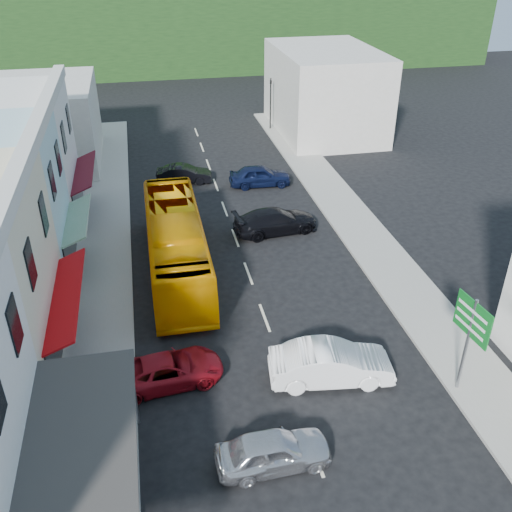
% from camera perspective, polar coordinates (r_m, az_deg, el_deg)
% --- Properties ---
extents(ground, '(120.00, 120.00, 0.00)m').
position_cam_1_polar(ground, '(23.79, 3.00, -11.80)').
color(ground, black).
rests_on(ground, ground).
extents(sidewalk_left, '(3.00, 52.00, 0.15)m').
position_cam_1_polar(sidewalk_left, '(31.44, -15.04, -1.14)').
color(sidewalk_left, gray).
rests_on(sidewalk_left, ground).
extents(sidewalk_right, '(3.00, 52.00, 0.15)m').
position_cam_1_polar(sidewalk_right, '(33.64, 11.20, 1.55)').
color(sidewalk_right, gray).
rests_on(sidewalk_right, ground).
extents(distant_block_left, '(8.00, 10.00, 6.00)m').
position_cam_1_polar(distant_block_left, '(46.44, -20.66, 12.24)').
color(distant_block_left, '#B7B2A8').
rests_on(distant_block_left, ground).
extents(distant_block_right, '(8.00, 12.00, 7.00)m').
position_cam_1_polar(distant_block_right, '(51.12, 6.90, 16.02)').
color(distant_block_right, '#B7B2A8').
rests_on(distant_block_right, ground).
extents(hillside, '(80.00, 26.00, 14.00)m').
position_cam_1_polar(hillside, '(82.68, -10.19, 23.50)').
color(hillside, black).
rests_on(hillside, ground).
extents(bus, '(2.55, 11.61, 3.10)m').
position_cam_1_polar(bus, '(29.73, -8.00, 1.05)').
color(bus, '#F39801').
rests_on(bus, ground).
extents(car_silver, '(4.45, 1.94, 1.40)m').
position_cam_1_polar(car_silver, '(20.16, 1.76, -18.81)').
color(car_silver, '#B9B9BE').
rests_on(car_silver, ground).
extents(car_white, '(4.59, 2.33, 1.40)m').
position_cam_1_polar(car_white, '(23.31, 7.48, -10.84)').
color(car_white, white).
rests_on(car_white, ground).
extents(car_red, '(4.78, 2.38, 1.40)m').
position_cam_1_polar(car_red, '(23.27, -8.77, -11.03)').
color(car_red, maroon).
rests_on(car_red, ground).
extents(car_black_near, '(4.69, 2.39, 1.40)m').
position_cam_1_polar(car_black_near, '(33.78, 1.97, 3.48)').
color(car_black_near, black).
rests_on(car_black_near, ground).
extents(car_navy_mid, '(4.47, 1.99, 1.40)m').
position_cam_1_polar(car_navy_mid, '(40.13, 0.40, 8.00)').
color(car_navy_mid, black).
rests_on(car_navy_mid, ground).
extents(car_black_far, '(4.61, 2.39, 1.40)m').
position_cam_1_polar(car_black_far, '(40.93, -7.23, 8.21)').
color(car_black_far, black).
rests_on(car_black_far, ground).
extents(pedestrian_left, '(0.61, 0.71, 1.70)m').
position_cam_1_polar(pedestrian_left, '(22.90, -16.07, -11.87)').
color(pedestrian_left, black).
rests_on(pedestrian_left, sidewalk_left).
extents(direction_sign, '(0.68, 1.98, 4.29)m').
position_cam_1_polar(direction_sign, '(23.13, 20.26, -8.52)').
color(direction_sign, '#0C611D').
rests_on(direction_sign, ground).
extents(traffic_signal, '(0.84, 1.10, 4.53)m').
position_cam_1_polar(traffic_signal, '(51.48, 1.46, 14.90)').
color(traffic_signal, black).
rests_on(traffic_signal, ground).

